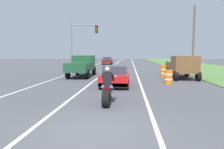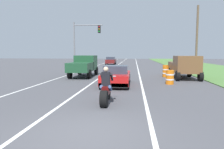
% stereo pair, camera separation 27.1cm
% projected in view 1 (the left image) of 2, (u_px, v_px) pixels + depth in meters
% --- Properties ---
extents(ground_plane, '(160.00, 160.00, 0.00)m').
position_uv_depth(ground_plane, '(92.00, 132.00, 5.79)').
color(ground_plane, '#4C4C51').
extents(lane_stripe_left_solid, '(0.14, 120.00, 0.01)m').
position_uv_depth(lane_stripe_left_solid, '(78.00, 71.00, 26.06)').
color(lane_stripe_left_solid, white).
rests_on(lane_stripe_left_solid, ground).
extents(lane_stripe_right_solid, '(0.14, 120.00, 0.01)m').
position_uv_depth(lane_stripe_right_solid, '(136.00, 71.00, 25.47)').
color(lane_stripe_right_solid, white).
rests_on(lane_stripe_right_solid, ground).
extents(lane_stripe_centre_dashed, '(0.14, 120.00, 0.01)m').
position_uv_depth(lane_stripe_centre_dashed, '(107.00, 71.00, 25.76)').
color(lane_stripe_centre_dashed, white).
rests_on(lane_stripe_centre_dashed, ground).
extents(grass_verge_right, '(10.00, 120.00, 0.06)m').
position_uv_depth(grass_verge_right, '(222.00, 72.00, 24.63)').
color(grass_verge_right, '#517F3D').
rests_on(grass_verge_right, ground).
extents(motorcycle_with_rider, '(0.70, 2.21, 1.62)m').
position_uv_depth(motorcycle_with_rider, '(107.00, 90.00, 9.00)').
color(motorcycle_with_rider, black).
rests_on(motorcycle_with_rider, ground).
extents(sports_car_red, '(1.84, 4.30, 1.37)m').
position_uv_depth(sports_car_red, '(115.00, 76.00, 14.29)').
color(sports_car_red, red).
rests_on(sports_car_red, ground).
extents(pickup_truck_left_lane_dark_green, '(2.02, 4.80, 1.98)m').
position_uv_depth(pickup_truck_left_lane_dark_green, '(82.00, 65.00, 19.60)').
color(pickup_truck_left_lane_dark_green, '#1E4C2D').
rests_on(pickup_truck_left_lane_dark_green, ground).
extents(pickup_truck_right_shoulder_brown, '(2.02, 4.80, 1.98)m').
position_uv_depth(pickup_truck_right_shoulder_brown, '(182.00, 66.00, 18.20)').
color(pickup_truck_right_shoulder_brown, brown).
rests_on(pickup_truck_right_shoulder_brown, ground).
extents(traffic_light_mast_near, '(3.62, 0.34, 6.00)m').
position_uv_depth(traffic_light_mast_near, '(80.00, 39.00, 25.44)').
color(traffic_light_mast_near, gray).
rests_on(traffic_light_mast_near, ground).
extents(utility_pole_roadside, '(0.24, 0.24, 7.56)m').
position_uv_depth(utility_pole_roadside, '(194.00, 39.00, 23.92)').
color(utility_pole_roadside, brown).
rests_on(utility_pole_roadside, ground).
extents(construction_barrel_nearest, '(0.58, 0.58, 1.00)m').
position_uv_depth(construction_barrel_nearest, '(168.00, 77.00, 14.88)').
color(construction_barrel_nearest, orange).
rests_on(construction_barrel_nearest, ground).
extents(construction_barrel_mid, '(0.58, 0.58, 1.00)m').
position_uv_depth(construction_barrel_mid, '(163.00, 71.00, 19.45)').
color(construction_barrel_mid, orange).
rests_on(construction_barrel_mid, ground).
extents(construction_barrel_far, '(0.58, 0.58, 1.00)m').
position_uv_depth(construction_barrel_far, '(163.00, 70.00, 21.35)').
color(construction_barrel_far, orange).
rests_on(construction_barrel_far, ground).
extents(distant_car_far_ahead, '(1.80, 4.00, 1.50)m').
position_uv_depth(distant_car_far_ahead, '(107.00, 61.00, 40.84)').
color(distant_car_far_ahead, maroon).
rests_on(distant_car_far_ahead, ground).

